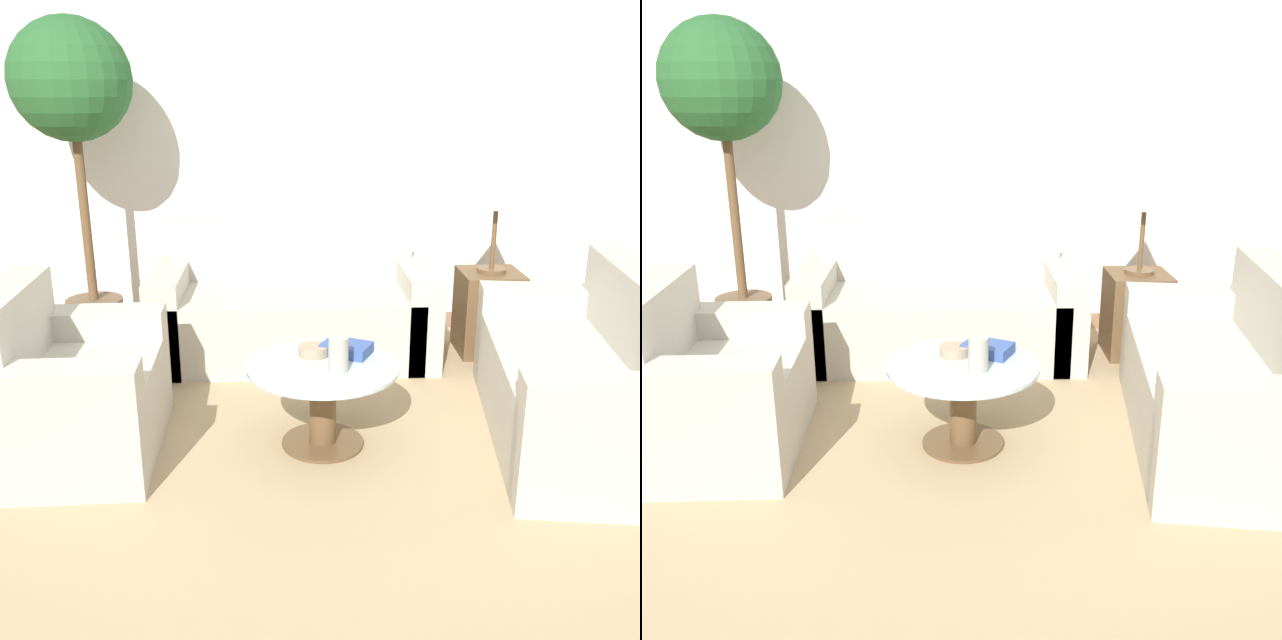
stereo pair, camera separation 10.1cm
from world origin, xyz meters
The scene contains 13 objects.
ground_plane centered at (0.00, 0.00, 0.00)m, with size 14.00×14.00×0.00m, color brown.
wall_back centered at (0.00, 2.60, 1.30)m, with size 10.00×0.06×2.60m.
rug centered at (0.06, 0.56, 0.00)m, with size 3.40×3.30×0.01m.
sofa_main centered at (-0.05, 1.79, 0.28)m, with size 1.72×0.77×0.84m.
armchair centered at (-1.13, 0.57, 0.28)m, with size 0.73×0.97×0.81m.
loveseat centered at (1.33, 0.58, 0.28)m, with size 0.94×1.58×0.83m.
coffee_table centered at (0.06, 0.56, 0.27)m, with size 0.71×0.71×0.42m.
side_table centered at (1.18, 1.74, 0.27)m, with size 0.37×0.37×0.53m.
table_lamp centered at (1.18, 1.74, 1.06)m, with size 0.29×0.29×0.68m.
potted_plant centered at (-1.36, 2.04, 1.52)m, with size 0.73×0.73×2.03m.
vase centered at (0.13, 0.49, 0.50)m, with size 0.09×0.09×0.16m.
bowl centered at (0.02, 0.68, 0.44)m, with size 0.15×0.15×0.05m.
book_stack centered at (0.18, 0.69, 0.44)m, with size 0.27×0.24×0.05m.
Camera 2 is at (-0.01, -2.50, 1.68)m, focal length 40.00 mm.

